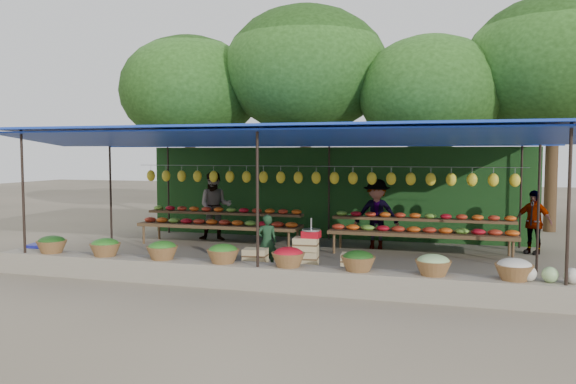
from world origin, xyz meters
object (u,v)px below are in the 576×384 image
(vendor_seated, at_px, (267,242))
(blue_crate_back, at_px, (41,252))
(weighing_scale, at_px, (311,233))
(blue_crate_front, at_px, (50,256))
(crate_counter, at_px, (304,262))

(vendor_seated, height_order, blue_crate_back, vendor_seated)
(weighing_scale, relative_size, blue_crate_back, 0.66)
(weighing_scale, bearing_deg, blue_crate_front, -179.62)
(blue_crate_back, bearing_deg, weighing_scale, -10.82)
(vendor_seated, xyz_separation_m, blue_crate_back, (-5.09, -0.47, -0.38))
(blue_crate_front, bearing_deg, blue_crate_back, 133.08)
(crate_counter, relative_size, blue_crate_front, 5.25)
(weighing_scale, bearing_deg, blue_crate_back, 178.38)
(weighing_scale, xyz_separation_m, vendor_seated, (-1.08, 0.64, -0.31))
(crate_counter, distance_m, vendor_seated, 1.17)
(crate_counter, distance_m, blue_crate_back, 6.04)
(crate_counter, relative_size, vendor_seated, 2.16)
(crate_counter, bearing_deg, blue_crate_front, -179.61)
(weighing_scale, height_order, blue_crate_front, weighing_scale)
(vendor_seated, bearing_deg, blue_crate_back, -14.87)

